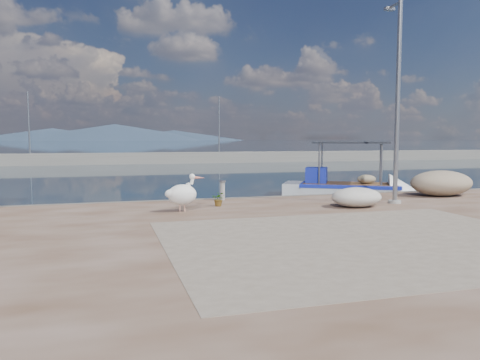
% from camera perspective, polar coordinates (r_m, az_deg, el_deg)
% --- Properties ---
extents(ground, '(1400.00, 1400.00, 0.00)m').
position_cam_1_polar(ground, '(13.31, 4.59, -6.99)').
color(ground, '#162635').
rests_on(ground, ground).
extents(quay, '(44.00, 22.00, 0.50)m').
position_cam_1_polar(quay, '(8.12, 20.21, -13.42)').
color(quay, '#503522').
rests_on(quay, ground).
extents(quay_patch, '(9.00, 7.00, 0.01)m').
position_cam_1_polar(quay_patch, '(11.00, 15.16, -7.05)').
color(quay_patch, gray).
rests_on(quay_patch, quay).
extents(breakwater, '(120.00, 2.20, 7.50)m').
position_cam_1_polar(breakwater, '(52.42, -11.10, 2.63)').
color(breakwater, gray).
rests_on(breakwater, ground).
extents(mountains, '(370.00, 280.00, 22.00)m').
position_cam_1_polar(mountains, '(662.26, -15.46, 5.51)').
color(mountains, '#28384C').
rests_on(mountains, ground).
extents(boat_right, '(6.56, 5.06, 3.07)m').
position_cam_1_polar(boat_right, '(23.06, 13.07, -1.36)').
color(boat_right, white).
rests_on(boat_right, ground).
extents(pelican, '(1.23, 0.62, 1.19)m').
position_cam_1_polar(pelican, '(14.65, -6.99, -1.70)').
color(pelican, tan).
rests_on(pelican, quay).
extents(lamp_post, '(0.44, 0.96, 7.00)m').
position_cam_1_polar(lamp_post, '(17.31, 18.59, 8.20)').
color(lamp_post, gray).
rests_on(lamp_post, quay).
extents(bollard_near, '(0.24, 0.24, 0.73)m').
position_cam_1_polar(bollard_near, '(17.35, -2.15, -1.15)').
color(bollard_near, gray).
rests_on(bollard_near, quay).
extents(potted_plant, '(0.55, 0.52, 0.48)m').
position_cam_1_polar(potted_plant, '(15.80, -2.59, -2.34)').
color(potted_plant, '#33722D').
rests_on(potted_plant, quay).
extents(net_pile_d, '(1.74, 1.30, 0.65)m').
position_cam_1_polar(net_pile_d, '(16.09, 14.01, -2.05)').
color(net_pile_d, silver).
rests_on(net_pile_d, quay).
extents(net_pile_c, '(2.57, 1.84, 1.01)m').
position_cam_1_polar(net_pile_c, '(20.25, 23.33, -0.35)').
color(net_pile_c, tan).
rests_on(net_pile_c, quay).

